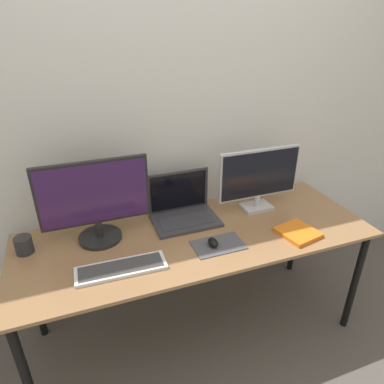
{
  "coord_description": "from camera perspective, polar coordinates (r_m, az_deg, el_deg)",
  "views": [
    {
      "loc": [
        -0.55,
        -1.07,
        1.73
      ],
      "look_at": [
        -0.0,
        0.41,
        0.93
      ],
      "focal_mm": 32.0,
      "sensor_mm": 36.0,
      "label": 1
    }
  ],
  "objects": [
    {
      "name": "ground_plane",
      "position": [
        2.11,
        4.49,
        -28.31
      ],
      "size": [
        12.0,
        12.0,
        0.0
      ],
      "primitive_type": "plane",
      "color": "#4C4742"
    },
    {
      "name": "wall_back",
      "position": [
        1.97,
        -3.46,
        12.71
      ],
      "size": [
        7.0,
        0.05,
        2.5
      ],
      "color": "silver",
      "rests_on": "ground_plane"
    },
    {
      "name": "desk",
      "position": [
        1.87,
        0.81,
        -8.72
      ],
      "size": [
        1.88,
        0.69,
        0.71
      ],
      "color": "olive",
      "rests_on": "ground_plane"
    },
    {
      "name": "monitor_left",
      "position": [
        1.75,
        -15.86,
        -1.39
      ],
      "size": [
        0.54,
        0.22,
        0.43
      ],
      "color": "black",
      "rests_on": "desk"
    },
    {
      "name": "monitor_right",
      "position": [
        2.01,
        11.12,
        2.46
      ],
      "size": [
        0.5,
        0.12,
        0.37
      ],
      "color": "#B2B2B7",
      "rests_on": "desk"
    },
    {
      "name": "laptop",
      "position": [
        1.94,
        -1.57,
        -2.69
      ],
      "size": [
        0.36,
        0.25,
        0.26
      ],
      "color": "#333338",
      "rests_on": "desk"
    },
    {
      "name": "keyboard",
      "position": [
        1.62,
        -11.71,
        -12.32
      ],
      "size": [
        0.41,
        0.14,
        0.02
      ],
      "color": "silver",
      "rests_on": "desk"
    },
    {
      "name": "mousepad",
      "position": [
        1.75,
        4.39,
        -8.79
      ],
      "size": [
        0.26,
        0.16,
        0.0
      ],
      "color": "#47474C",
      "rests_on": "desk"
    },
    {
      "name": "mouse",
      "position": [
        1.73,
        3.52,
        -8.38
      ],
      "size": [
        0.05,
        0.07,
        0.04
      ],
      "color": "black",
      "rests_on": "mousepad"
    },
    {
      "name": "book",
      "position": [
        1.91,
        17.22,
        -6.45
      ],
      "size": [
        0.22,
        0.22,
        0.02
      ],
      "color": "orange",
      "rests_on": "desk"
    },
    {
      "name": "mug",
      "position": [
        1.86,
        -26.23,
        -7.95
      ],
      "size": [
        0.08,
        0.08,
        0.09
      ],
      "color": "#262628",
      "rests_on": "desk"
    }
  ]
}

